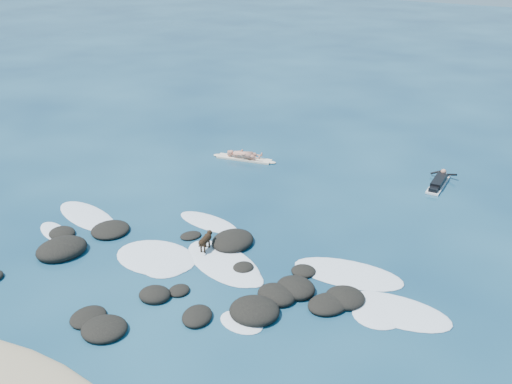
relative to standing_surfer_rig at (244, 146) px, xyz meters
The scene contains 6 objects.
ground 9.53m from the standing_surfer_rig, 63.44° to the right, with size 160.00×160.00×0.00m, color #0A2642.
reef_rocks 10.54m from the standing_surfer_rig, 66.48° to the right, with size 13.15×7.67×0.61m.
breaking_foam 9.52m from the standing_surfer_rig, 59.32° to the right, with size 15.90×5.68×0.12m.
standing_surfer_rig is the anchor object (origin of this frame).
paddling_surfer_rig 9.14m from the standing_surfer_rig, 13.49° to the left, with size 1.19×2.66×0.46m.
dog 8.77m from the standing_surfer_rig, 64.65° to the right, with size 0.40×1.04×0.66m.
Camera 1 is at (10.37, -12.92, 10.18)m, focal length 40.00 mm.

